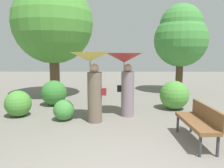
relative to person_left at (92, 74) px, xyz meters
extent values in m
cylinder|color=#6B5B4C|center=(0.07, -0.01, -0.66)|extent=(0.41, 0.41, 1.42)
sphere|color=tan|center=(0.07, -0.01, 0.17)|extent=(0.25, 0.25, 0.25)
cylinder|color=#333338|center=(-0.05, 0.01, -0.04)|extent=(0.02, 0.02, 0.80)
cone|color=#D8C64C|center=(-0.05, 0.01, 0.48)|extent=(1.12, 1.12, 0.25)
cube|color=maroon|center=(0.33, -0.05, -0.49)|extent=(0.14, 0.10, 0.20)
cylinder|color=gray|center=(1.03, 0.61, -0.68)|extent=(0.40, 0.40, 1.39)
sphere|color=tan|center=(1.03, 0.61, 0.13)|extent=(0.25, 0.25, 0.25)
cylinder|color=#333338|center=(0.91, 0.63, -0.08)|extent=(0.02, 0.02, 0.76)
cone|color=#B22D2D|center=(0.91, 0.63, 0.44)|extent=(1.11, 1.11, 0.29)
cube|color=black|center=(0.78, 0.65, -0.51)|extent=(0.14, 0.10, 0.20)
cylinder|color=#38383D|center=(2.20, -0.82, -1.15)|extent=(0.06, 0.06, 0.44)
cylinder|color=#38383D|center=(2.54, -0.81, -1.15)|extent=(0.06, 0.06, 0.44)
cylinder|color=#38383D|center=(2.25, -2.16, -1.15)|extent=(0.06, 0.06, 0.44)
cylinder|color=#38383D|center=(2.59, -2.15, -1.15)|extent=(0.06, 0.06, 0.44)
cube|color=brown|center=(2.39, -1.49, -0.91)|extent=(0.49, 1.51, 0.08)
cube|color=brown|center=(2.63, -1.48, -0.72)|extent=(0.11, 1.50, 0.35)
cylinder|color=brown|center=(-2.01, 3.57, 0.76)|extent=(0.43, 0.43, 4.27)
sphere|color=#4C9338|center=(-2.01, 3.57, 1.83)|extent=(3.42, 3.42, 3.42)
sphere|color=#4C9338|center=(-2.01, 3.57, 2.68)|extent=(2.74, 2.74, 2.74)
cylinder|color=#4C3823|center=(3.81, 4.79, 0.34)|extent=(0.34, 0.34, 3.41)
sphere|color=#428C3D|center=(3.81, 4.79, 1.19)|extent=(2.56, 2.56, 2.56)
sphere|color=#428C3D|center=(3.81, 4.79, 1.87)|extent=(2.05, 2.05, 2.05)
sphere|color=#387F33|center=(-1.64, 2.01, -0.90)|extent=(0.94, 0.94, 0.94)
sphere|color=#428C3D|center=(-0.86, 0.13, -1.07)|extent=(0.61, 0.61, 0.61)
sphere|color=#4C9338|center=(-2.35, 0.52, -0.97)|extent=(0.81, 0.81, 0.81)
sphere|color=#4C9338|center=(2.70, 1.47, -0.87)|extent=(1.00, 1.00, 1.00)
camera|label=1|loc=(0.63, -6.20, 0.60)|focal=35.90mm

